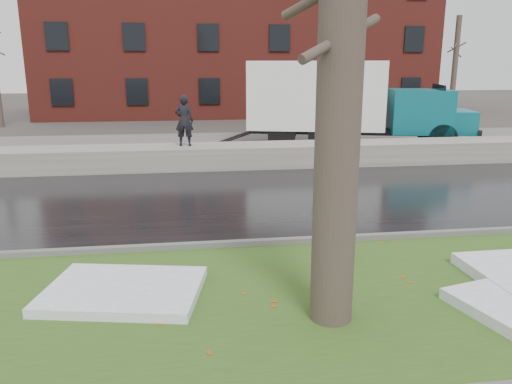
{
  "coord_description": "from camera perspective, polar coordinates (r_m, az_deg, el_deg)",
  "views": [
    {
      "loc": [
        -1.78,
        -7.73,
        3.29
      ],
      "look_at": [
        -0.5,
        1.25,
        1.0
      ],
      "focal_mm": 35.0,
      "sensor_mm": 36.0,
      "label": 1
    }
  ],
  "objects": [
    {
      "name": "ground",
      "position": [
        8.58,
        4.53,
        -8.4
      ],
      "size": [
        120.0,
        120.0,
        0.0
      ],
      "primitive_type": "plane",
      "color": "#47423D",
      "rests_on": "ground"
    },
    {
      "name": "verge",
      "position": [
        7.47,
        6.65,
        -11.88
      ],
      "size": [
        60.0,
        4.5,
        0.04
      ],
      "primitive_type": "cube",
      "color": "#31531B",
      "rests_on": "ground"
    },
    {
      "name": "road",
      "position": [
        12.78,
        0.16,
        -0.68
      ],
      "size": [
        60.0,
        7.0,
        0.03
      ],
      "primitive_type": "cube",
      "color": "black",
      "rests_on": "ground"
    },
    {
      "name": "parking_lot",
      "position": [
        21.06,
        -3.17,
        5.19
      ],
      "size": [
        60.0,
        9.0,
        0.03
      ],
      "primitive_type": "cube",
      "color": "slate",
      "rests_on": "ground"
    },
    {
      "name": "curb",
      "position": [
        9.47,
        3.22,
        -5.73
      ],
      "size": [
        60.0,
        0.15,
        0.14
      ],
      "primitive_type": "cube",
      "color": "slate",
      "rests_on": "ground"
    },
    {
      "name": "snowbank",
      "position": [
        16.78,
        -1.9,
        4.15
      ],
      "size": [
        60.0,
        1.6,
        0.75
      ],
      "primitive_type": "cube",
      "color": "#A19C93",
      "rests_on": "ground"
    },
    {
      "name": "brick_building",
      "position": [
        37.96,
        -2.48,
        16.73
      ],
      "size": [
        26.0,
        12.0,
        10.0
      ],
      "primitive_type": "cube",
      "color": "maroon",
      "rests_on": "ground"
    },
    {
      "name": "bg_tree_center",
      "position": [
        33.99,
        -15.69,
        13.72
      ],
      "size": [
        1.4,
        1.62,
        6.5
      ],
      "color": "brown",
      "rests_on": "ground"
    },
    {
      "name": "bg_tree_right",
      "position": [
        36.37,
        21.78,
        13.25
      ],
      "size": [
        1.4,
        1.62,
        6.5
      ],
      "color": "brown",
      "rests_on": "ground"
    },
    {
      "name": "fire_hydrant",
      "position": [
        8.8,
        9.54,
        -4.67
      ],
      "size": [
        0.4,
        0.35,
        0.82
      ],
      "rotation": [
        0.0,
        0.0,
        -0.11
      ],
      "color": "#ADB0B6",
      "rests_on": "verge"
    },
    {
      "name": "tree",
      "position": [
        6.12,
        9.72,
        16.29
      ],
      "size": [
        1.23,
        1.45,
        6.94
      ],
      "rotation": [
        0.0,
        0.0,
        0.28
      ],
      "color": "brown",
      "rests_on": "verge"
    },
    {
      "name": "box_truck",
      "position": [
        21.29,
        9.86,
        10.1
      ],
      "size": [
        10.6,
        4.62,
        3.51
      ],
      "rotation": [
        0.0,
        0.0,
        -0.26
      ],
      "color": "black",
      "rests_on": "ground"
    },
    {
      "name": "worker",
      "position": [
        16.56,
        -8.21,
        8.09
      ],
      "size": [
        0.66,
        0.49,
        1.66
      ],
      "primitive_type": "imported",
      "rotation": [
        0.0,
        0.0,
        2.97
      ],
      "color": "black",
      "rests_on": "snowbank"
    },
    {
      "name": "snow_patch_far",
      "position": [
        7.67,
        -14.87,
        -10.82
      ],
      "size": [
        2.48,
        2.01,
        0.14
      ],
      "primitive_type": "cube",
      "rotation": [
        0.0,
        0.0,
        -0.2
      ],
      "color": "white",
      "rests_on": "verge"
    }
  ]
}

